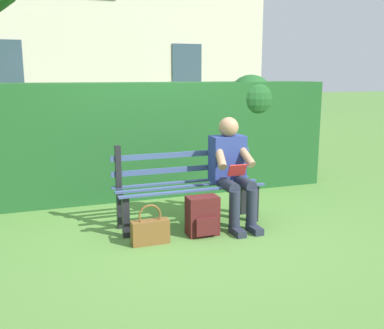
{
  "coord_description": "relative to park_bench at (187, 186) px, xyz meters",
  "views": [
    {
      "loc": [
        1.57,
        4.43,
        1.64
      ],
      "look_at": [
        0.0,
        0.1,
        0.7
      ],
      "focal_mm": 41.48,
      "sensor_mm": 36.0,
      "label": 1
    }
  ],
  "objects": [
    {
      "name": "ground",
      "position": [
        0.0,
        0.06,
        -0.43
      ],
      "size": [
        60.0,
        60.0,
        0.0
      ],
      "primitive_type": "plane",
      "color": "#517F38"
    },
    {
      "name": "backpack",
      "position": [
        -0.03,
        0.41,
        -0.23
      ],
      "size": [
        0.32,
        0.27,
        0.41
      ],
      "color": "#4C1919",
      "rests_on": "ground"
    },
    {
      "name": "hedge_backdrop",
      "position": [
        0.08,
        -1.42,
        0.38
      ],
      "size": [
        5.18,
        0.82,
        1.64
      ],
      "color": "#1E5123",
      "rests_on": "ground"
    },
    {
      "name": "building_facade",
      "position": [
        -0.35,
        -9.51,
        2.96
      ],
      "size": [
        9.9,
        2.93,
        6.79
      ],
      "color": "beige",
      "rests_on": "ground"
    },
    {
      "name": "park_bench",
      "position": [
        0.0,
        0.0,
        0.0
      ],
      "size": [
        1.63,
        0.46,
        0.9
      ],
      "color": "black",
      "rests_on": "ground"
    },
    {
      "name": "person_seated",
      "position": [
        -0.47,
        0.16,
        0.2
      ],
      "size": [
        0.44,
        0.73,
        1.18
      ],
      "color": "navy",
      "rests_on": "ground"
    },
    {
      "name": "handbag",
      "position": [
        0.55,
        0.47,
        -0.3
      ],
      "size": [
        0.37,
        0.13,
        0.4
      ],
      "color": "brown",
      "rests_on": "ground"
    }
  ]
}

